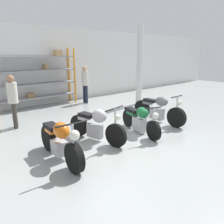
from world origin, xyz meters
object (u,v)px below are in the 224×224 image
Objects in this scene: shelving_rack at (39,76)px; motorcycle_grey at (158,110)px; motorcycle_green at (140,119)px; motorcycle_silver at (96,124)px; person_browsing at (13,97)px; motorcycle_orange at (60,141)px; person_near_rack at (85,81)px.

shelving_rack is 5.56m from motorcycle_grey.
shelving_rack reaches higher than motorcycle_green.
motorcycle_grey is (1.32, 0.31, 0.02)m from motorcycle_green.
motorcycle_silver is 1.14× the size of person_browsing.
motorcycle_grey is at bearing 77.45° from motorcycle_silver.
motorcycle_grey is 1.26× the size of person_browsing.
person_browsing is (-1.89, -2.33, -0.39)m from shelving_rack.
person_near_rack is at bearing 143.84° from motorcycle_orange.
motorcycle_silver is at bearing -96.23° from shelving_rack.
motorcycle_orange is 4.05m from motorcycle_grey.
person_browsing reaches higher than motorcycle_green.
person_browsing is 0.96× the size of person_near_rack.
person_browsing is 4.17m from person_near_rack.
person_browsing is (-0.03, 3.03, 0.55)m from motorcycle_orange.
person_near_rack is (-0.20, 4.28, 0.62)m from motorcycle_grey.
motorcycle_orange is (-1.86, -5.36, -0.94)m from shelving_rack.
motorcycle_silver is at bearing 56.36° from person_near_rack.
motorcycle_orange reaches higher than motorcycle_grey.
motorcycle_green is 1.07× the size of person_near_rack.
motorcycle_green is at bearing 73.46° from person_near_rack.
motorcycle_green is at bearing -76.19° from motorcycle_grey.
motorcycle_orange is 0.92× the size of motorcycle_grey.
motorcycle_green is at bearing 64.20° from motorcycle_silver.
person_near_rack reaches higher than person_browsing.
shelving_rack reaches higher than motorcycle_grey.
person_near_rack is at bearing 137.69° from motorcycle_silver.
shelving_rack reaches higher than motorcycle_orange.
motorcycle_silver is at bearing 138.15° from person_browsing.
motorcycle_green is at bearing -80.85° from shelving_rack.
motorcycle_silver is 0.91× the size of motorcycle_grey.
motorcycle_green is at bearing 94.05° from motorcycle_orange.
person_near_rack is (3.86, 1.58, 0.04)m from person_browsing.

